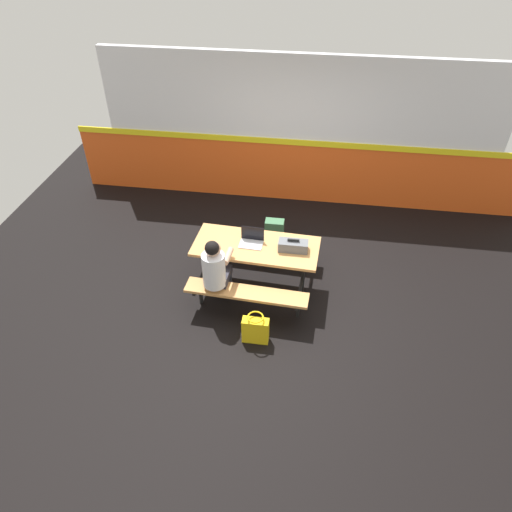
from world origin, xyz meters
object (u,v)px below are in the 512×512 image
object	(u,v)px
picnic_table_main	(256,255)
tote_bag_bright	(255,330)
laptop_silver	(252,240)
toolbox_grey	(293,246)
student_nearer	(216,269)
backpack_dark	(274,232)

from	to	relation	value
picnic_table_main	tote_bag_bright	distance (m)	1.12
laptop_silver	tote_bag_bright	size ratio (longest dim) A/B	0.77
toolbox_grey	tote_bag_bright	size ratio (longest dim) A/B	0.93
picnic_table_main	laptop_silver	world-z (taller)	laptop_silver
student_nearer	tote_bag_bright	world-z (taller)	student_nearer
laptop_silver	toolbox_grey	bearing A→B (deg)	-6.88
tote_bag_bright	student_nearer	bearing A→B (deg)	139.46
picnic_table_main	toolbox_grey	bearing A→B (deg)	-3.21
laptop_silver	tote_bag_bright	distance (m)	1.26
laptop_silver	toolbox_grey	distance (m)	0.58
toolbox_grey	laptop_silver	bearing A→B (deg)	173.12
picnic_table_main	toolbox_grey	size ratio (longest dim) A/B	4.41
laptop_silver	backpack_dark	bearing A→B (deg)	78.42
picnic_table_main	tote_bag_bright	world-z (taller)	picnic_table_main
toolbox_grey	backpack_dark	distance (m)	1.30
toolbox_grey	backpack_dark	bearing A→B (deg)	108.54
laptop_silver	toolbox_grey	world-z (taller)	laptop_silver
picnic_table_main	toolbox_grey	distance (m)	0.57
toolbox_grey	student_nearer	bearing A→B (deg)	-152.47
toolbox_grey	tote_bag_bright	xyz separation A→B (m)	(-0.37, -1.02, -0.62)
student_nearer	toolbox_grey	xyz separation A→B (m)	(0.97, 0.50, 0.10)
student_nearer	tote_bag_bright	bearing A→B (deg)	-40.54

